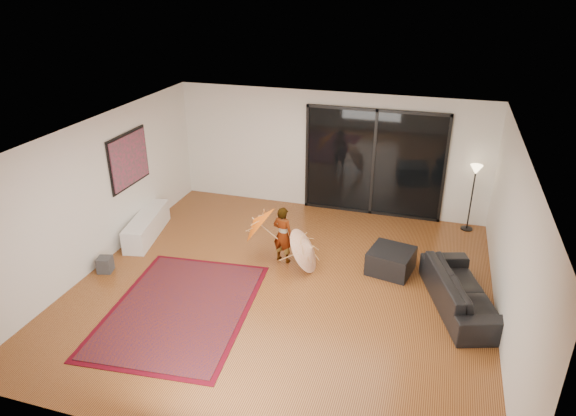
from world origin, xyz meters
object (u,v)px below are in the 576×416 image
at_px(sofa, 462,291).
at_px(ottoman, 391,261).
at_px(child, 283,235).
at_px(media_console, 147,226).

relative_size(sofa, ottoman, 2.79).
relative_size(ottoman, child, 0.68).
height_order(media_console, child, child).
xyz_separation_m(sofa, child, (-3.21, 0.58, 0.25)).
xyz_separation_m(media_console, ottoman, (4.98, 0.07, -0.02)).
distance_m(media_console, sofa, 6.24).
bearing_deg(ottoman, child, -173.88).
distance_m(ottoman, child, 2.03).
height_order(media_console, sofa, sofa).
bearing_deg(child, media_console, 10.14).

